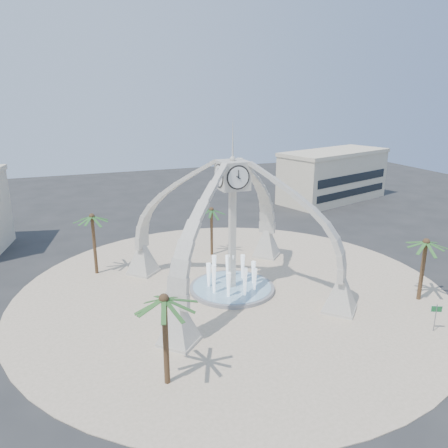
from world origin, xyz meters
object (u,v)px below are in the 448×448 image
object	(u,v)px
palm_west	(92,217)
street_sign	(436,312)
fountain	(232,287)
palm_north	(211,210)
clock_tower	(232,225)
palm_south	(164,300)
palm_east	(426,243)

from	to	relation	value
palm_west	street_sign	world-z (taller)	palm_west
fountain	palm_north	distance (m)	10.96
clock_tower	fountain	bearing A→B (deg)	90.00
clock_tower	palm_south	size ratio (longest dim) A/B	2.67
fountain	palm_south	world-z (taller)	palm_south
fountain	palm_east	bearing A→B (deg)	-27.30
palm_north	fountain	bearing A→B (deg)	-97.88
palm_east	palm_west	distance (m)	31.35
fountain	street_sign	distance (m)	17.40
palm_east	palm_north	bearing A→B (deg)	128.24
palm_west	palm_north	world-z (taller)	palm_west
fountain	palm_east	world-z (taller)	palm_east
clock_tower	palm_north	world-z (taller)	clock_tower
palm_west	palm_south	bearing A→B (deg)	-82.62
clock_tower	palm_east	xyz separation A→B (m)	(15.07, -7.78, -1.04)
palm_south	street_sign	size ratio (longest dim) A/B	2.87
palm_north	clock_tower	bearing A→B (deg)	-97.88
palm_south	street_sign	xyz separation A→B (m)	(20.98, -1.18, -4.21)
fountain	palm_east	xyz separation A→B (m)	(15.07, -7.78, 5.16)
palm_south	clock_tower	bearing A→B (deg)	51.64
clock_tower	fountain	xyz separation A→B (m)	(0.00, 0.00, -6.20)
palm_north	palm_south	xyz separation A→B (m)	(-10.34, -21.02, 0.56)
palm_south	street_sign	world-z (taller)	palm_south
clock_tower	palm_west	world-z (taller)	clock_tower
clock_tower	street_sign	size ratio (longest dim) A/B	7.66
fountain	street_sign	xyz separation A→B (m)	(11.97, -12.55, 1.39)
palm_west	palm_south	size ratio (longest dim) A/B	1.02
street_sign	fountain	bearing A→B (deg)	158.46
clock_tower	palm_south	distance (m)	14.52
fountain	palm_south	xyz separation A→B (m)	(-9.00, -11.38, 5.59)
clock_tower	palm_north	distance (m)	9.81
fountain	palm_west	distance (m)	15.60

